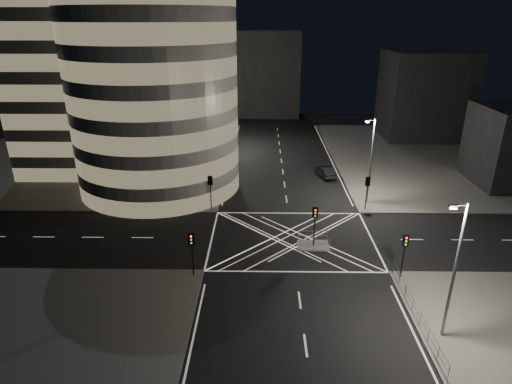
{
  "coord_description": "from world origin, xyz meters",
  "views": [
    {
      "loc": [
        -3.02,
        -37.81,
        20.55
      ],
      "look_at": [
        -3.64,
        4.96,
        3.0
      ],
      "focal_mm": 30.0,
      "sensor_mm": 36.0,
      "label": 1
    }
  ],
  "objects_px": {
    "traffic_signal_nr": "(405,248)",
    "street_lamp_right_far": "(371,159)",
    "traffic_signal_nl": "(192,246)",
    "sedan": "(326,171)",
    "traffic_signal_fl": "(210,186)",
    "street_lamp_right_near": "(454,268)",
    "street_lamp_left_far": "(222,118)",
    "traffic_signal_island": "(315,219)",
    "street_lamp_left_near": "(209,150)",
    "central_island": "(313,246)",
    "traffic_signal_fr": "(367,187)"
  },
  "relations": [
    {
      "from": "traffic_signal_fl",
      "to": "traffic_signal_island",
      "type": "bearing_deg",
      "value": -37.54
    },
    {
      "from": "street_lamp_left_near",
      "to": "street_lamp_left_far",
      "type": "bearing_deg",
      "value": 90.0
    },
    {
      "from": "central_island",
      "to": "sedan",
      "type": "height_order",
      "value": "sedan"
    },
    {
      "from": "traffic_signal_island",
      "to": "street_lamp_left_far",
      "type": "relative_size",
      "value": 0.4
    },
    {
      "from": "traffic_signal_nl",
      "to": "street_lamp_left_far",
      "type": "bearing_deg",
      "value": 90.99
    },
    {
      "from": "traffic_signal_nl",
      "to": "street_lamp_left_near",
      "type": "bearing_deg",
      "value": 91.94
    },
    {
      "from": "traffic_signal_fr",
      "to": "street_lamp_right_far",
      "type": "xyz_separation_m",
      "value": [
        0.64,
        2.2,
        2.63
      ]
    },
    {
      "from": "traffic_signal_fr",
      "to": "sedan",
      "type": "distance_m",
      "value": 11.87
    },
    {
      "from": "traffic_signal_nl",
      "to": "traffic_signal_nr",
      "type": "bearing_deg",
      "value": 0.0
    },
    {
      "from": "central_island",
      "to": "street_lamp_left_far",
      "type": "xyz_separation_m",
      "value": [
        -11.44,
        31.5,
        5.47
      ]
    },
    {
      "from": "street_lamp_right_far",
      "to": "street_lamp_right_near",
      "type": "relative_size",
      "value": 1.0
    },
    {
      "from": "traffic_signal_fl",
      "to": "traffic_signal_nr",
      "type": "xyz_separation_m",
      "value": [
        17.6,
        -13.6,
        0.0
      ]
    },
    {
      "from": "central_island",
      "to": "traffic_signal_fr",
      "type": "distance_m",
      "value": 11.1
    },
    {
      "from": "street_lamp_right_near",
      "to": "central_island",
      "type": "bearing_deg",
      "value": 120.75
    },
    {
      "from": "traffic_signal_fl",
      "to": "traffic_signal_fr",
      "type": "distance_m",
      "value": 17.6
    },
    {
      "from": "traffic_signal_nl",
      "to": "traffic_signal_fr",
      "type": "height_order",
      "value": "same"
    },
    {
      "from": "central_island",
      "to": "street_lamp_left_near",
      "type": "bearing_deg",
      "value": 130.27
    },
    {
      "from": "traffic_signal_nr",
      "to": "street_lamp_right_near",
      "type": "distance_m",
      "value": 7.69
    },
    {
      "from": "traffic_signal_island",
      "to": "street_lamp_left_far",
      "type": "bearing_deg",
      "value": 109.95
    },
    {
      "from": "traffic_signal_nr",
      "to": "street_lamp_left_far",
      "type": "height_order",
      "value": "street_lamp_left_far"
    },
    {
      "from": "traffic_signal_fl",
      "to": "sedan",
      "type": "height_order",
      "value": "traffic_signal_fl"
    },
    {
      "from": "central_island",
      "to": "traffic_signal_nr",
      "type": "xyz_separation_m",
      "value": [
        6.8,
        -5.3,
        2.84
      ]
    },
    {
      "from": "traffic_signal_fl",
      "to": "traffic_signal_fr",
      "type": "height_order",
      "value": "same"
    },
    {
      "from": "traffic_signal_nl",
      "to": "sedan",
      "type": "height_order",
      "value": "traffic_signal_nl"
    },
    {
      "from": "traffic_signal_island",
      "to": "street_lamp_left_far",
      "type": "height_order",
      "value": "street_lamp_left_far"
    },
    {
      "from": "street_lamp_right_near",
      "to": "traffic_signal_nr",
      "type": "bearing_deg",
      "value": 95.04
    },
    {
      "from": "traffic_signal_island",
      "to": "street_lamp_right_far",
      "type": "distance_m",
      "value": 13.13
    },
    {
      "from": "traffic_signal_nl",
      "to": "street_lamp_right_near",
      "type": "bearing_deg",
      "value": -21.55
    },
    {
      "from": "street_lamp_left_near",
      "to": "street_lamp_right_far",
      "type": "height_order",
      "value": "same"
    },
    {
      "from": "traffic_signal_nr",
      "to": "street_lamp_right_far",
      "type": "bearing_deg",
      "value": 87.7
    },
    {
      "from": "street_lamp_left_far",
      "to": "street_lamp_right_far",
      "type": "distance_m",
      "value": 28.23
    },
    {
      "from": "central_island",
      "to": "street_lamp_left_near",
      "type": "distance_m",
      "value": 18.52
    },
    {
      "from": "street_lamp_left_near",
      "to": "sedan",
      "type": "bearing_deg",
      "value": 21.75
    },
    {
      "from": "street_lamp_left_near",
      "to": "traffic_signal_island",
      "type": "bearing_deg",
      "value": -49.73
    },
    {
      "from": "traffic_signal_fl",
      "to": "street_lamp_left_far",
      "type": "xyz_separation_m",
      "value": [
        -0.64,
        23.2,
        2.63
      ]
    },
    {
      "from": "traffic_signal_nr",
      "to": "sedan",
      "type": "xyz_separation_m",
      "value": [
        -2.98,
        24.89,
        -2.17
      ]
    },
    {
      "from": "street_lamp_right_far",
      "to": "street_lamp_right_near",
      "type": "bearing_deg",
      "value": -90.0
    },
    {
      "from": "traffic_signal_fl",
      "to": "traffic_signal_nr",
      "type": "height_order",
      "value": "same"
    },
    {
      "from": "sedan",
      "to": "central_island",
      "type": "bearing_deg",
      "value": 66.36
    },
    {
      "from": "street_lamp_left_far",
      "to": "street_lamp_right_far",
      "type": "height_order",
      "value": "same"
    },
    {
      "from": "street_lamp_right_far",
      "to": "traffic_signal_fl",
      "type": "bearing_deg",
      "value": -173.12
    },
    {
      "from": "sedan",
      "to": "street_lamp_right_far",
      "type": "bearing_deg",
      "value": 99.11
    },
    {
      "from": "traffic_signal_nl",
      "to": "traffic_signal_fr",
      "type": "xyz_separation_m",
      "value": [
        17.6,
        13.6,
        0.0
      ]
    },
    {
      "from": "traffic_signal_fr",
      "to": "street_lamp_left_far",
      "type": "bearing_deg",
      "value": 128.17
    },
    {
      "from": "traffic_signal_nr",
      "to": "street_lamp_left_far",
      "type": "xyz_separation_m",
      "value": [
        -18.24,
        36.8,
        2.63
      ]
    },
    {
      "from": "central_island",
      "to": "street_lamp_right_far",
      "type": "relative_size",
      "value": 0.3
    },
    {
      "from": "traffic_signal_nr",
      "to": "street_lamp_left_near",
      "type": "xyz_separation_m",
      "value": [
        -18.24,
        18.8,
        2.63
      ]
    },
    {
      "from": "traffic_signal_nl",
      "to": "street_lamp_right_near",
      "type": "xyz_separation_m",
      "value": [
        18.24,
        -7.2,
        2.63
      ]
    },
    {
      "from": "street_lamp_right_far",
      "to": "street_lamp_left_far",
      "type": "bearing_deg",
      "value": 131.94
    },
    {
      "from": "street_lamp_left_near",
      "to": "street_lamp_left_far",
      "type": "height_order",
      "value": "same"
    }
  ]
}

